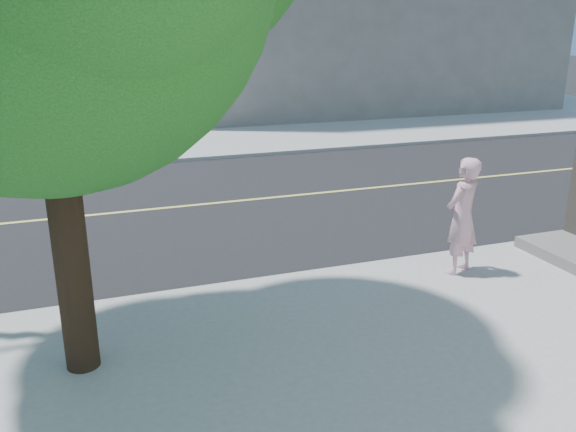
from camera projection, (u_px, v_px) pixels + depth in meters
name	position (u px, v px, depth m)	size (l,w,h in m)	color
road_ew	(9.00, 223.00, 11.79)	(140.00, 9.00, 0.01)	black
sidewalk_ne	(314.00, 101.00, 31.37)	(29.00, 25.00, 0.12)	#9A9A9A
man_on_phone	(462.00, 216.00, 8.90)	(0.66, 0.43, 1.80)	#DAA0B1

